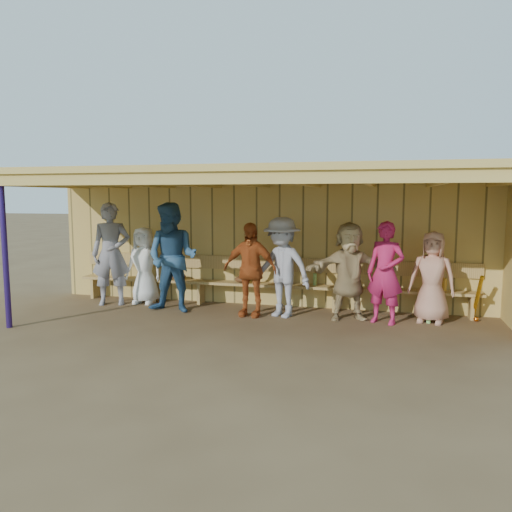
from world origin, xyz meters
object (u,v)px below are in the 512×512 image
at_px(player_c, 172,258).
at_px(player_f, 349,271).
at_px(player_g, 385,273).
at_px(player_b, 144,265).
at_px(player_h, 432,277).
at_px(player_a, 111,254).
at_px(player_e, 282,267).
at_px(bench, 266,279).
at_px(player_d, 250,270).

bearing_deg(player_c, player_f, 5.61).
bearing_deg(player_g, player_f, -170.03).
bearing_deg(player_c, player_b, 149.65).
bearing_deg(player_h, player_g, -147.48).
bearing_deg(player_a, player_e, -23.80).
xyz_separation_m(player_g, bench, (-2.17, 0.74, -0.31)).
relative_size(player_e, player_f, 1.04).
distance_m(player_b, player_h, 5.27).
bearing_deg(player_f, player_e, 165.75).
distance_m(player_a, player_g, 5.08).
relative_size(player_f, bench, 0.22).
bearing_deg(player_g, bench, -178.63).
distance_m(player_b, player_g, 4.55).
relative_size(player_b, player_d, 0.91).
distance_m(player_b, bench, 2.39).
distance_m(player_c, player_f, 3.12).
bearing_deg(player_a, bench, -10.42).
bearing_deg(player_b, player_h, -1.09).
distance_m(player_f, player_g, 0.60).
distance_m(player_c, player_e, 1.98).
relative_size(player_d, bench, 0.21).
bearing_deg(player_c, player_e, 5.54).
xyz_separation_m(player_e, player_h, (2.47, 0.22, -0.11)).
bearing_deg(player_f, player_b, 157.21).
distance_m(player_a, player_f, 4.49).
xyz_separation_m(player_a, player_g, (5.08, -0.17, -0.14)).
relative_size(player_g, player_h, 1.11).
relative_size(player_d, player_f, 0.99).
bearing_deg(player_c, player_a, 171.01).
distance_m(player_b, player_d, 2.31).
bearing_deg(player_e, player_h, 26.51).
height_order(player_a, player_d, player_a).
relative_size(player_c, player_h, 1.30).
height_order(player_b, player_f, player_f).
relative_size(player_a, bench, 0.26).
relative_size(player_b, bench, 0.20).
bearing_deg(player_f, player_a, 161.09).
height_order(player_d, player_e, player_e).
height_order(player_e, bench, player_e).
height_order(player_g, player_h, player_g).
bearing_deg(player_a, player_b, 3.86).
bearing_deg(player_f, player_g, -28.23).
bearing_deg(player_g, player_b, -165.31).
bearing_deg(player_h, player_f, -159.90).
xyz_separation_m(player_h, bench, (-2.91, 0.48, -0.23)).
bearing_deg(player_f, player_c, 165.63).
xyz_separation_m(player_b, player_c, (0.83, -0.53, 0.24)).
bearing_deg(player_d, player_e, 12.20).
xyz_separation_m(player_d, player_e, (0.55, 0.08, 0.05)).
xyz_separation_m(player_c, player_d, (1.42, 0.04, -0.17)).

